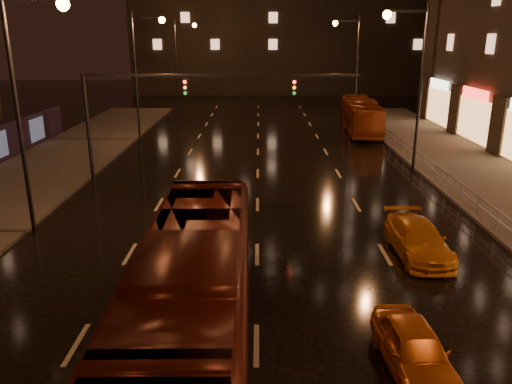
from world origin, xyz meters
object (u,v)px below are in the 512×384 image
taxi_near (414,349)px  taxi_far (418,239)px  bus_red (194,293)px  bus_curb (361,116)px

taxi_near → taxi_far: (2.24, 7.06, 0.03)m
bus_red → taxi_near: (5.65, -0.89, -1.07)m
bus_red → taxi_far: bearing=37.0°
bus_red → bus_curb: bus_red is taller
bus_red → bus_curb: size_ratio=1.16×
taxi_far → bus_red: bearing=-143.6°
bus_red → bus_curb: bearing=70.5°
bus_curb → taxi_far: size_ratio=2.35×
bus_curb → taxi_far: (-2.76, -25.82, -0.81)m
bus_red → taxi_far: size_ratio=2.73×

